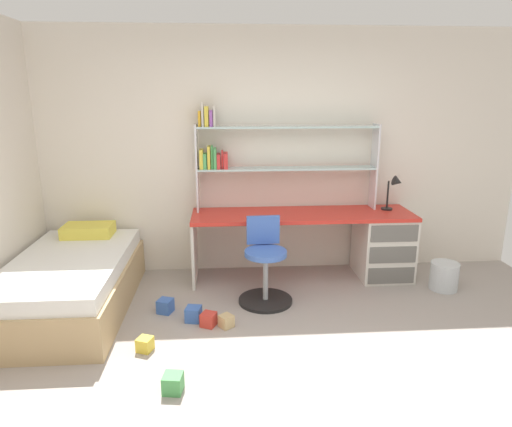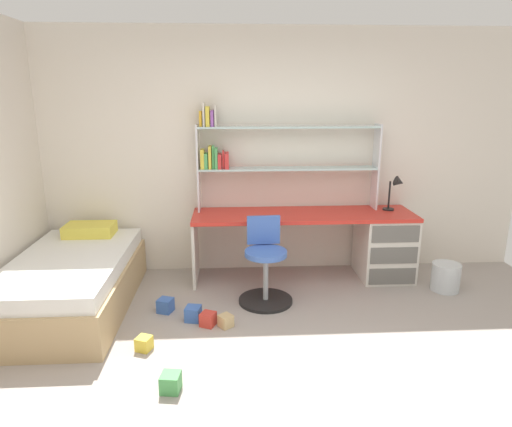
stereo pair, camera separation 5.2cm
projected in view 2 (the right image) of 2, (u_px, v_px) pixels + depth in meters
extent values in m
cube|color=#9E938C|center=(288.00, 389.00, 3.06)|extent=(5.78, 5.45, 0.02)
cube|color=silver|center=(264.00, 154.00, 4.89)|extent=(5.78, 0.06, 2.64)
cube|color=red|center=(304.00, 215.00, 4.72)|extent=(2.34, 0.62, 0.04)
cube|color=silver|center=(384.00, 246.00, 4.87)|extent=(0.54, 0.59, 0.69)
cube|color=silver|center=(195.00, 250.00, 4.75)|extent=(0.03, 0.56, 0.69)
cube|color=#64625E|center=(392.00, 276.00, 4.64)|extent=(0.49, 0.01, 0.17)
cube|color=#64625E|center=(394.00, 256.00, 4.58)|extent=(0.49, 0.01, 0.17)
cube|color=#64625E|center=(396.00, 234.00, 4.52)|extent=(0.49, 0.01, 0.17)
cube|color=silver|center=(198.00, 168.00, 4.72)|extent=(0.02, 0.22, 0.92)
cube|color=silver|center=(376.00, 167.00, 4.83)|extent=(0.02, 0.22, 0.92)
cube|color=silver|center=(288.00, 168.00, 4.78)|extent=(1.89, 0.22, 0.02)
cube|color=silver|center=(289.00, 127.00, 4.66)|extent=(1.89, 0.22, 0.02)
cube|color=yellow|center=(203.00, 159.00, 4.70)|extent=(0.04, 0.15, 0.20)
cube|color=#4CA559|center=(206.00, 161.00, 4.71)|extent=(0.03, 0.16, 0.16)
cube|color=yellow|center=(210.00, 157.00, 4.70)|extent=(0.03, 0.17, 0.23)
cube|color=#4CA559|center=(213.00, 157.00, 4.70)|extent=(0.02, 0.13, 0.24)
cube|color=#4CA559|center=(216.00, 158.00, 4.70)|extent=(0.03, 0.17, 0.21)
cube|color=red|center=(220.00, 161.00, 4.71)|extent=(0.04, 0.17, 0.15)
cube|color=red|center=(223.00, 159.00, 4.71)|extent=(0.02, 0.13, 0.19)
cube|color=red|center=(227.00, 160.00, 4.72)|extent=(0.04, 0.20, 0.16)
cube|color=gold|center=(201.00, 119.00, 4.59)|extent=(0.03, 0.13, 0.16)
cube|color=beige|center=(204.00, 115.00, 4.58)|extent=(0.02, 0.17, 0.24)
cube|color=yellow|center=(208.00, 116.00, 4.59)|extent=(0.04, 0.17, 0.20)
cube|color=purple|center=(212.00, 118.00, 4.60)|extent=(0.03, 0.19, 0.16)
cube|color=beige|center=(216.00, 116.00, 4.59)|extent=(0.02, 0.17, 0.21)
cylinder|color=black|center=(388.00, 209.00, 4.85)|extent=(0.12, 0.12, 0.02)
cylinder|color=black|center=(389.00, 195.00, 4.81)|extent=(0.02, 0.02, 0.30)
cone|color=black|center=(399.00, 182.00, 4.73)|extent=(0.12, 0.11, 0.13)
cylinder|color=black|center=(266.00, 300.00, 4.32)|extent=(0.52, 0.52, 0.03)
cylinder|color=#A5A8AD|center=(266.00, 279.00, 4.27)|extent=(0.05, 0.05, 0.47)
cylinder|color=#3F66BF|center=(266.00, 253.00, 4.20)|extent=(0.40, 0.40, 0.05)
cube|color=#3F66BF|center=(263.00, 230.00, 4.33)|extent=(0.32, 0.06, 0.28)
cube|color=tan|center=(72.00, 290.00, 4.15)|extent=(1.02, 1.83, 0.37)
cube|color=white|center=(69.00, 264.00, 4.08)|extent=(0.96, 1.77, 0.14)
cube|color=#EAD84C|center=(90.00, 230.00, 4.69)|extent=(0.50, 0.32, 0.12)
cylinder|color=silver|center=(446.00, 277.00, 4.55)|extent=(0.28, 0.28, 0.28)
cube|color=#479E51|center=(171.00, 382.00, 3.01)|extent=(0.14, 0.14, 0.13)
cube|color=gold|center=(144.00, 343.00, 3.50)|extent=(0.14, 0.14, 0.11)
cube|color=#3860B7|center=(193.00, 314.00, 3.96)|extent=(0.15, 0.15, 0.13)
cube|color=red|center=(208.00, 319.00, 3.87)|extent=(0.16, 0.16, 0.12)
cube|color=tan|center=(226.00, 321.00, 3.85)|extent=(0.15, 0.15, 0.11)
cube|color=#3860B7|center=(165.00, 305.00, 4.11)|extent=(0.16, 0.16, 0.13)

